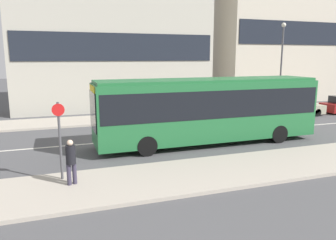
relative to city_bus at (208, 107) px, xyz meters
The scene contains 9 objects.
ground_plane 4.57m from the city_bus, 152.12° to the left, with size 120.00×120.00×0.00m, color #4F4F51.
sidewalk_near 5.97m from the city_bus, 130.13° to the right, with size 44.00×3.50×0.13m.
sidewalk_far 9.15m from the city_bus, 114.02° to the left, with size 44.00×3.50×0.13m.
lane_centerline 4.57m from the city_bus, 152.12° to the left, with size 41.80×0.16×0.01m.
city_bus is the anchor object (origin of this frame).
parked_car_0 11.64m from the city_bus, 27.05° to the left, with size 4.17×1.70×1.38m.
pedestrian_near_stop 8.25m from the city_bus, 151.11° to the right, with size 0.34×0.34×1.62m.
bus_stop_sign 8.19m from the city_bus, 156.18° to the right, with size 0.44×0.12×2.86m.
street_lamp 13.11m from the city_bus, 36.22° to the left, with size 0.36×0.36×7.16m.
Camera 1 is at (-3.90, -17.30, 4.55)m, focal length 35.00 mm.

